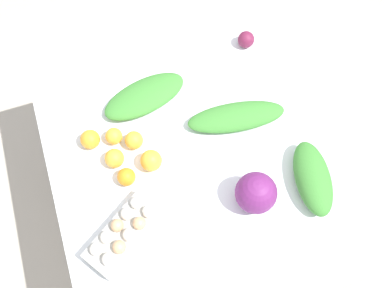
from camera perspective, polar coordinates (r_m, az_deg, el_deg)
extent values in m
plane|color=#B2A899|center=(2.33, 0.00, -9.13)|extent=(8.00, 8.00, 0.00)
cube|color=silver|center=(1.63, 0.00, -0.57)|extent=(1.29, 1.07, 0.03)
cylinder|color=brown|center=(1.98, 19.76, -15.95)|extent=(0.06, 0.06, 0.74)
cylinder|color=brown|center=(2.36, 6.25, 10.53)|extent=(0.06, 0.06, 0.74)
cylinder|color=brown|center=(2.26, -16.60, 3.82)|extent=(0.06, 0.06, 0.74)
sphere|color=#6B2366|center=(1.48, 8.53, -6.45)|extent=(0.15, 0.15, 0.15)
cube|color=#A8A8A3|center=(1.48, -8.93, -11.74)|extent=(0.26, 0.31, 0.06)
sphere|color=white|center=(1.47, -7.37, -7.77)|extent=(0.04, 0.04, 0.04)
sphere|color=white|center=(1.46, -8.65, -9.20)|extent=(0.04, 0.04, 0.04)
sphere|color=tan|center=(1.45, -9.95, -10.65)|extent=(0.04, 0.04, 0.04)
sphere|color=white|center=(1.44, -11.28, -12.10)|extent=(0.04, 0.04, 0.04)
sphere|color=white|center=(1.44, -12.63, -13.55)|extent=(0.04, 0.04, 0.04)
sphere|color=white|center=(1.45, -5.78, -8.98)|extent=(0.04, 0.04, 0.04)
sphere|color=tan|center=(1.44, -7.06, -10.44)|extent=(0.04, 0.04, 0.04)
sphere|color=white|center=(1.43, -8.37, -11.91)|extent=(0.04, 0.04, 0.04)
sphere|color=tan|center=(1.43, -9.70, -13.39)|extent=(0.04, 0.04, 0.04)
sphere|color=white|center=(1.42, -11.06, -14.87)|extent=(0.04, 0.04, 0.04)
ellipsoid|color=#3D8433|center=(1.71, -6.33, 6.36)|extent=(0.23, 0.37, 0.06)
ellipsoid|color=#3D8433|center=(1.66, 5.93, 3.63)|extent=(0.18, 0.40, 0.06)
ellipsoid|color=#3D8433|center=(1.58, 15.80, -4.36)|extent=(0.31, 0.19, 0.09)
sphere|color=maroon|center=(1.89, 7.21, 13.66)|extent=(0.07, 0.07, 0.07)
sphere|color=#F9A833|center=(1.61, -7.74, 0.50)|extent=(0.07, 0.07, 0.07)
sphere|color=#F9A833|center=(1.63, -10.38, 1.04)|extent=(0.06, 0.06, 0.06)
sphere|color=#F9A833|center=(1.58, -10.31, -1.90)|extent=(0.07, 0.07, 0.07)
sphere|color=orange|center=(1.55, -8.74, -4.37)|extent=(0.07, 0.07, 0.07)
sphere|color=orange|center=(1.64, -13.42, 0.61)|extent=(0.07, 0.07, 0.07)
sphere|color=#F9A833|center=(1.56, -5.48, -2.21)|extent=(0.08, 0.08, 0.08)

